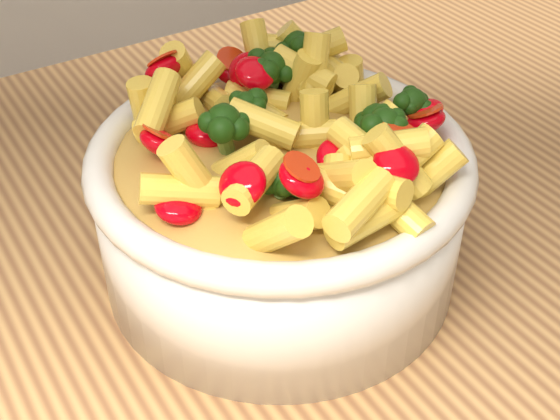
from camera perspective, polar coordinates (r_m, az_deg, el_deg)
table at (r=0.71m, az=3.44°, el=-7.76°), size 1.20×0.80×0.90m
serving_bowl at (r=0.57m, az=-0.00°, el=0.11°), size 0.27×0.27×0.12m
pasta_salad at (r=0.53m, az=-0.00°, el=6.33°), size 0.21×0.21×0.05m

